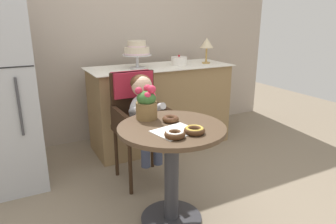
{
  "coord_description": "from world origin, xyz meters",
  "views": [
    {
      "loc": [
        -0.9,
        -1.7,
        1.41
      ],
      "look_at": [
        0.05,
        0.15,
        0.77
      ],
      "focal_mm": 33.1,
      "sensor_mm": 36.0,
      "label": 1
    }
  ],
  "objects_px": {
    "table_lamp": "(207,44)",
    "cafe_table": "(172,155)",
    "wicker_chair": "(137,109)",
    "flower_vase": "(147,103)",
    "round_layer_cake": "(179,61)",
    "donut_side": "(175,134)",
    "tiered_cake_stand": "(137,50)",
    "seated_child": "(144,109)",
    "donut_front": "(194,130)",
    "donut_mid": "(171,119)"
  },
  "relations": [
    {
      "from": "cafe_table",
      "to": "table_lamp",
      "type": "distance_m",
      "value": 1.78
    },
    {
      "from": "wicker_chair",
      "to": "round_layer_cake",
      "type": "height_order",
      "value": "round_layer_cake"
    },
    {
      "from": "donut_mid",
      "to": "round_layer_cake",
      "type": "distance_m",
      "value": 1.42
    },
    {
      "from": "wicker_chair",
      "to": "table_lamp",
      "type": "bearing_deg",
      "value": 28.68
    },
    {
      "from": "cafe_table",
      "to": "flower_vase",
      "type": "bearing_deg",
      "value": 109.93
    },
    {
      "from": "table_lamp",
      "to": "cafe_table",
      "type": "bearing_deg",
      "value": -131.55
    },
    {
      "from": "seated_child",
      "to": "tiered_cake_stand",
      "type": "height_order",
      "value": "tiered_cake_stand"
    },
    {
      "from": "flower_vase",
      "to": "donut_mid",
      "type": "bearing_deg",
      "value": -48.44
    },
    {
      "from": "wicker_chair",
      "to": "donut_front",
      "type": "bearing_deg",
      "value": -85.9
    },
    {
      "from": "seated_child",
      "to": "donut_mid",
      "type": "xyz_separation_m",
      "value": [
        -0.0,
        -0.49,
        0.06
      ]
    },
    {
      "from": "wicker_chair",
      "to": "table_lamp",
      "type": "distance_m",
      "value": 1.27
    },
    {
      "from": "flower_vase",
      "to": "round_layer_cake",
      "type": "height_order",
      "value": "round_layer_cake"
    },
    {
      "from": "flower_vase",
      "to": "tiered_cake_stand",
      "type": "bearing_deg",
      "value": 71.21
    },
    {
      "from": "seated_child",
      "to": "round_layer_cake",
      "type": "relative_size",
      "value": 4.12
    },
    {
      "from": "donut_front",
      "to": "flower_vase",
      "type": "distance_m",
      "value": 0.44
    },
    {
      "from": "donut_front",
      "to": "tiered_cake_stand",
      "type": "bearing_deg",
      "value": 81.47
    },
    {
      "from": "cafe_table",
      "to": "donut_front",
      "type": "height_order",
      "value": "donut_front"
    },
    {
      "from": "donut_front",
      "to": "flower_vase",
      "type": "xyz_separation_m",
      "value": [
        -0.14,
        0.4,
        0.09
      ]
    },
    {
      "from": "donut_side",
      "to": "table_lamp",
      "type": "distance_m",
      "value": 1.9
    },
    {
      "from": "donut_front",
      "to": "donut_side",
      "type": "distance_m",
      "value": 0.14
    },
    {
      "from": "table_lamp",
      "to": "donut_side",
      "type": "bearing_deg",
      "value": -129.55
    },
    {
      "from": "cafe_table",
      "to": "seated_child",
      "type": "height_order",
      "value": "seated_child"
    },
    {
      "from": "cafe_table",
      "to": "wicker_chair",
      "type": "distance_m",
      "value": 0.74
    },
    {
      "from": "seated_child",
      "to": "tiered_cake_stand",
      "type": "xyz_separation_m",
      "value": [
        0.24,
        0.72,
        0.4
      ]
    },
    {
      "from": "tiered_cake_stand",
      "to": "wicker_chair",
      "type": "bearing_deg",
      "value": -113.16
    },
    {
      "from": "cafe_table",
      "to": "donut_front",
      "type": "distance_m",
      "value": 0.3
    },
    {
      "from": "tiered_cake_stand",
      "to": "round_layer_cake",
      "type": "height_order",
      "value": "tiered_cake_stand"
    },
    {
      "from": "donut_side",
      "to": "flower_vase",
      "type": "height_order",
      "value": "flower_vase"
    },
    {
      "from": "flower_vase",
      "to": "cafe_table",
      "type": "bearing_deg",
      "value": -70.07
    },
    {
      "from": "donut_front",
      "to": "donut_mid",
      "type": "xyz_separation_m",
      "value": [
        -0.03,
        0.27,
        -0.0
      ]
    },
    {
      "from": "cafe_table",
      "to": "tiered_cake_stand",
      "type": "xyz_separation_m",
      "value": [
        0.29,
        1.3,
        0.57
      ]
    },
    {
      "from": "wicker_chair",
      "to": "donut_mid",
      "type": "bearing_deg",
      "value": -87.59
    },
    {
      "from": "flower_vase",
      "to": "tiered_cake_stand",
      "type": "distance_m",
      "value": 1.16
    },
    {
      "from": "flower_vase",
      "to": "round_layer_cake",
      "type": "distance_m",
      "value": 1.37
    },
    {
      "from": "cafe_table",
      "to": "wicker_chair",
      "type": "bearing_deg",
      "value": 86.67
    },
    {
      "from": "donut_side",
      "to": "tiered_cake_stand",
      "type": "bearing_deg",
      "value": 76.27
    },
    {
      "from": "flower_vase",
      "to": "round_layer_cake",
      "type": "xyz_separation_m",
      "value": [
        0.85,
        1.06,
        0.11
      ]
    },
    {
      "from": "round_layer_cake",
      "to": "table_lamp",
      "type": "bearing_deg",
      "value": -6.83
    },
    {
      "from": "donut_side",
      "to": "round_layer_cake",
      "type": "xyz_separation_m",
      "value": [
        0.85,
        1.47,
        0.2
      ]
    },
    {
      "from": "donut_mid",
      "to": "flower_vase",
      "type": "xyz_separation_m",
      "value": [
        -0.12,
        0.13,
        0.09
      ]
    },
    {
      "from": "wicker_chair",
      "to": "donut_front",
      "type": "xyz_separation_m",
      "value": [
        0.02,
        -0.91,
        0.1
      ]
    },
    {
      "from": "cafe_table",
      "to": "flower_vase",
      "type": "xyz_separation_m",
      "value": [
        -0.08,
        0.22,
        0.33
      ]
    },
    {
      "from": "donut_side",
      "to": "round_layer_cake",
      "type": "distance_m",
      "value": 1.71
    },
    {
      "from": "flower_vase",
      "to": "round_layer_cake",
      "type": "relative_size",
      "value": 1.39
    },
    {
      "from": "tiered_cake_stand",
      "to": "table_lamp",
      "type": "bearing_deg",
      "value": -3.61
    },
    {
      "from": "seated_child",
      "to": "donut_side",
      "type": "relative_size",
      "value": 5.69
    },
    {
      "from": "donut_front",
      "to": "round_layer_cake",
      "type": "bearing_deg",
      "value": 64.17
    },
    {
      "from": "wicker_chair",
      "to": "flower_vase",
      "type": "bearing_deg",
      "value": -100.86
    },
    {
      "from": "round_layer_cake",
      "to": "cafe_table",
      "type": "bearing_deg",
      "value": -121.0
    },
    {
      "from": "wicker_chair",
      "to": "table_lamp",
      "type": "xyz_separation_m",
      "value": [
        1.06,
        0.52,
        0.48
      ]
    }
  ]
}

